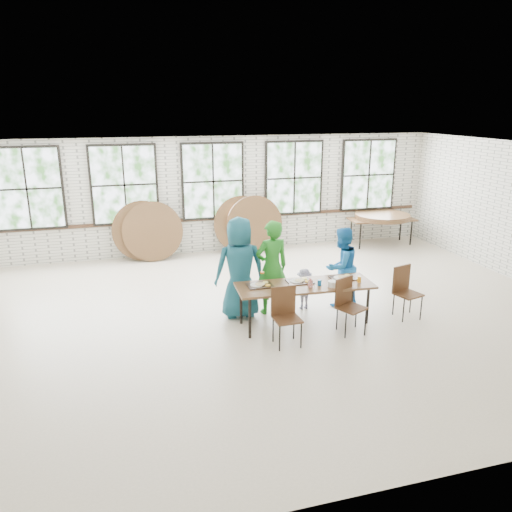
# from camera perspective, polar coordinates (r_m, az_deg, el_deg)

# --- Properties ---
(room) EXTENTS (12.00, 12.00, 12.00)m
(room) POSITION_cam_1_polar(r_m,az_deg,el_deg) (12.94, -4.94, 8.31)
(room) COLOR beige
(room) RESTS_ON ground
(dining_table) EXTENTS (2.44, 0.93, 0.74)m
(dining_table) POSITION_cam_1_polar(r_m,az_deg,el_deg) (8.77, 5.61, -3.56)
(dining_table) COLOR brown
(dining_table) RESTS_ON ground
(chair_near_left) EXTENTS (0.43, 0.42, 0.95)m
(chair_near_left) POSITION_cam_1_polar(r_m,az_deg,el_deg) (8.10, 3.35, -6.27)
(chair_near_left) COLOR #4A2C18
(chair_near_left) RESTS_ON ground
(chair_near_right) EXTENTS (0.55, 0.54, 0.95)m
(chair_near_right) POSITION_cam_1_polar(r_m,az_deg,el_deg) (8.64, 10.42, -5.03)
(chair_near_right) COLOR #4A2C18
(chair_near_right) RESTS_ON ground
(chair_spare) EXTENTS (0.51, 0.50, 0.95)m
(chair_spare) POSITION_cam_1_polar(r_m,az_deg,el_deg) (9.50, 16.62, -3.43)
(chair_spare) COLOR #4A2C18
(chair_spare) RESTS_ON ground
(adult_teal) EXTENTS (0.93, 0.63, 1.86)m
(adult_teal) POSITION_cam_1_polar(r_m,az_deg,el_deg) (8.98, -1.87, -1.36)
(adult_teal) COLOR #1C566C
(adult_teal) RESTS_ON ground
(adult_green) EXTENTS (0.69, 0.50, 1.77)m
(adult_green) POSITION_cam_1_polar(r_m,az_deg,el_deg) (9.16, 1.81, -1.31)
(adult_green) COLOR #237C21
(adult_green) RESTS_ON ground
(toddler) EXTENTS (0.52, 0.31, 0.79)m
(toddler) POSITION_cam_1_polar(r_m,az_deg,el_deg) (9.52, 5.51, -3.76)
(toddler) COLOR #1D1543
(toddler) RESTS_ON ground
(adult_blue) EXTENTS (0.91, 0.82, 1.54)m
(adult_blue) POSITION_cam_1_polar(r_m,az_deg,el_deg) (9.69, 9.71, -1.23)
(adult_blue) COLOR #1A6AB7
(adult_blue) RESTS_ON ground
(storage_table) EXTENTS (1.85, 0.88, 0.74)m
(storage_table) POSITION_cam_1_polar(r_m,az_deg,el_deg) (14.24, 14.19, 3.96)
(storage_table) COLOR brown
(storage_table) RESTS_ON ground
(tabletop_clutter) EXTENTS (2.00, 0.62, 0.11)m
(tabletop_clutter) POSITION_cam_1_polar(r_m,az_deg,el_deg) (8.77, 6.26, -3.06)
(tabletop_clutter) COLOR black
(tabletop_clutter) RESTS_ON dining_table
(round_tops_stacked) EXTENTS (1.50, 1.50, 0.13)m
(round_tops_stacked) POSITION_cam_1_polar(r_m,az_deg,el_deg) (14.21, 14.22, 4.43)
(round_tops_stacked) COLOR brown
(round_tops_stacked) RESTS_ON storage_table
(round_tops_leaning) EXTENTS (4.38, 0.49, 1.49)m
(round_tops_leaning) POSITION_cam_1_polar(r_m,az_deg,el_deg) (12.85, -6.49, 3.24)
(round_tops_leaning) COLOR brown
(round_tops_leaning) RESTS_ON ground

